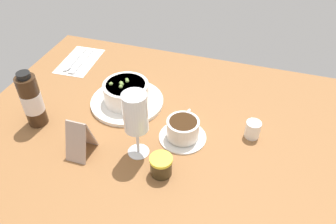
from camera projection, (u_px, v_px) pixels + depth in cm
name	position (u px, v px, depth cm)	size (l,w,h in cm)	color
ground_plane	(164.00, 136.00, 93.65)	(110.00, 84.00, 3.00)	brown
porridge_bowl	(126.00, 95.00, 100.08)	(22.01, 22.01, 7.88)	white
cutlery_setting	(79.00, 61.00, 120.13)	(12.62, 19.73, 0.90)	white
coffee_cup	(183.00, 130.00, 89.11)	(12.83, 13.58, 5.95)	white
creamer_jug	(253.00, 129.00, 89.85)	(4.05, 4.89, 5.38)	white
wine_glass	(136.00, 115.00, 78.66)	(5.97, 5.97, 18.70)	white
jam_jar	(161.00, 165.00, 79.96)	(5.53, 5.53, 5.24)	#3A2D18
sauce_bottle_brown	(32.00, 101.00, 90.66)	(5.53, 5.53, 16.80)	#382314
menu_card	(79.00, 138.00, 83.43)	(5.45, 7.52, 10.61)	tan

